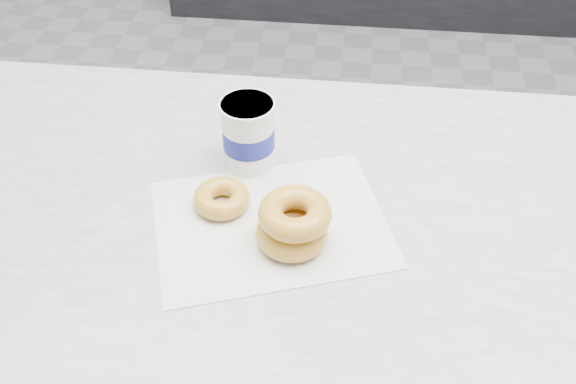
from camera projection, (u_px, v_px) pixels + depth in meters
name	position (u px, v px, depth m)	size (l,w,h in m)	color
ground	(409.00, 297.00, 1.99)	(5.00, 5.00, 0.00)	#959598
wax_paper	(271.00, 223.00, 0.96)	(0.34, 0.26, 0.00)	silver
donut_single	(222.00, 198.00, 0.98)	(0.09, 0.09, 0.03)	gold
donut_stack	(293.00, 223.00, 0.91)	(0.14, 0.14, 0.07)	gold
coffee_cup	(248.00, 134.00, 1.02)	(0.09, 0.09, 0.12)	white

